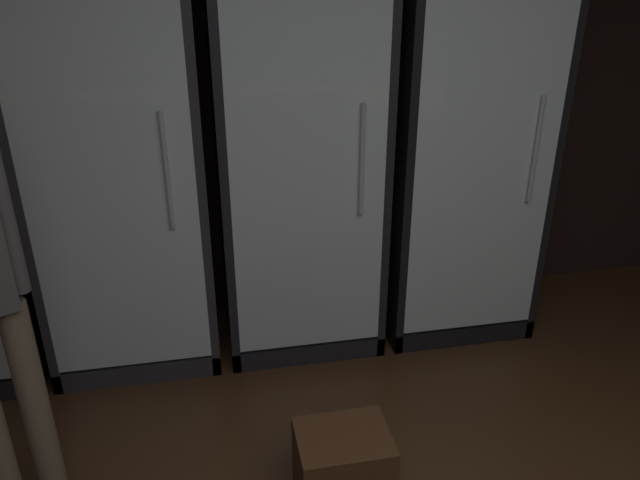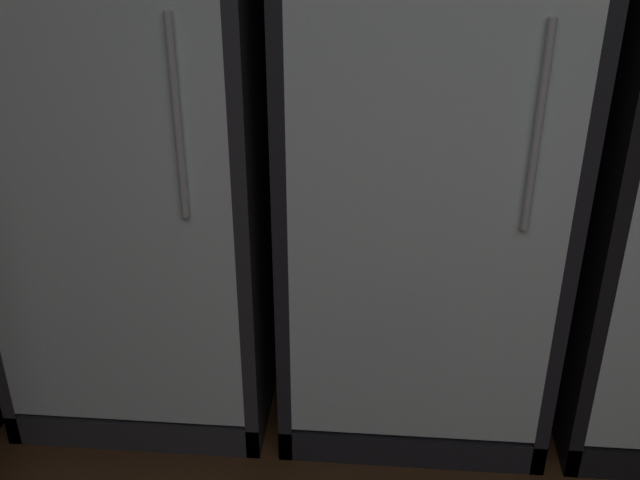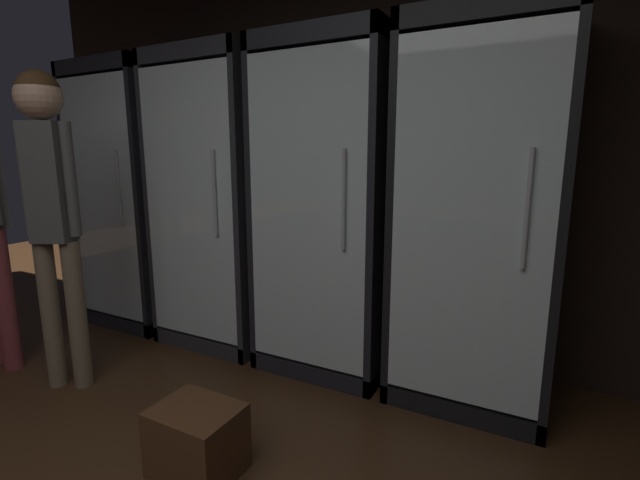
% 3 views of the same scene
% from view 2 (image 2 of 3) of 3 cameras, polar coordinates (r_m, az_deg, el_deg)
% --- Properties ---
extents(cooler_left, '(0.77, 0.66, 1.91)m').
position_cam_2_polar(cooler_left, '(2.29, -13.60, 9.05)').
color(cooler_left, '#2B2B30').
rests_on(cooler_left, ground).
extents(cooler_center, '(0.77, 0.66, 1.91)m').
position_cam_2_polar(cooler_center, '(2.18, 7.81, 8.72)').
color(cooler_center, black).
rests_on(cooler_center, ground).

